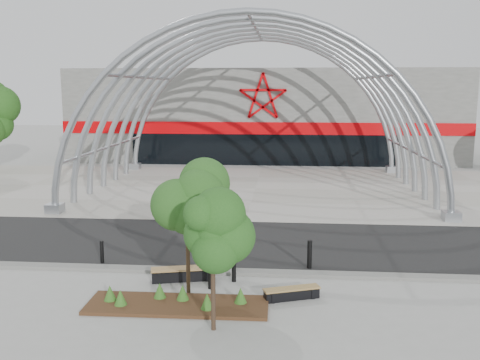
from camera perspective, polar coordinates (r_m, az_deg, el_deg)
The scene contains 16 objects.
ground at distance 19.33m, azimuth -1.03°, elevation -9.67°, with size 140.00×140.00×0.00m, color #9B9B95.
road at distance 22.64m, azimuth -0.11°, elevation -6.69°, with size 140.00×7.00×0.02m, color black.
forecourt at distance 34.28m, azimuth 1.64°, elevation -0.95°, with size 60.00×17.00×0.04m, color #A7A296.
kerb at distance 19.08m, azimuth -1.11°, elevation -9.75°, with size 60.00×0.50×0.12m, color slate.
arena_building at distance 51.66m, azimuth 2.82°, elevation 7.15°, with size 34.00×15.24×8.00m.
vault_canopy at distance 34.28m, azimuth 1.64°, elevation -0.95°, with size 20.80×15.80×20.36m.
planting_bed at distance 16.49m, azimuth -6.92°, elevation -12.79°, with size 5.44×1.73×0.57m.
street_tree_0 at distance 16.54m, azimuth -5.67°, elevation -2.95°, with size 1.72×1.72×3.91m.
street_tree_1 at distance 14.10m, azimuth -2.93°, elevation -5.94°, with size 1.55×1.55×3.67m.
bench_0 at distance 18.46m, azimuth -6.05°, elevation -9.96°, with size 2.22×0.98×0.46m.
bench_1 at distance 16.94m, azimuth 5.53°, elevation -11.97°, with size 1.80×0.97×0.37m.
bollard_0 at distance 20.63m, azimuth -14.51°, elevation -7.46°, with size 0.14×0.14×0.86m, color black.
bollard_1 at distance 17.60m, azimuth -3.17°, elevation -9.90°, with size 0.17×0.17×1.04m, color black.
bollard_2 at distance 19.37m, azimuth -0.75°, elevation -8.20°, with size 0.15×0.15×0.92m, color black.
bollard_3 at distance 18.19m, azimuth -0.65°, elevation -9.39°, with size 0.15×0.15×0.93m, color black.
bollard_4 at distance 19.55m, azimuth 7.43°, elevation -7.90°, with size 0.17×0.17×1.05m, color black.
Camera 1 is at (1.90, -18.11, 6.48)m, focal length 40.00 mm.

